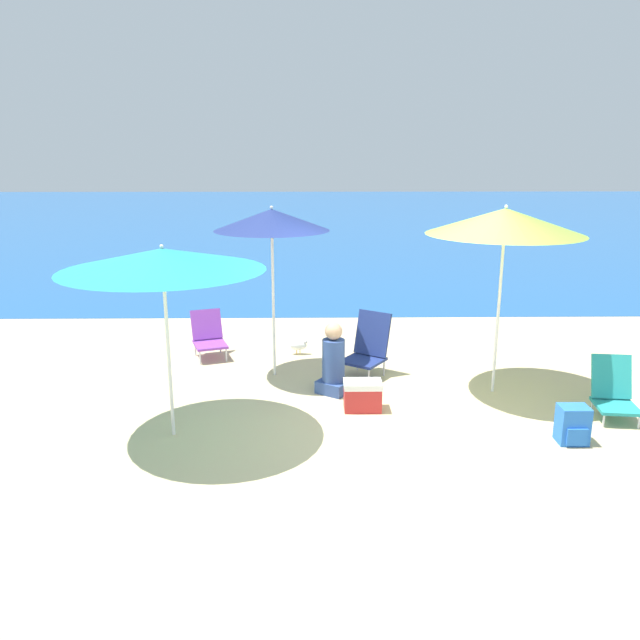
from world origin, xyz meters
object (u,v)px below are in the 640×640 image
Objects in this scene: beach_umbrella_navy at (272,220)px; beach_chair_purple at (208,335)px; backpack_blue at (573,425)px; beach_umbrella_lime at (505,222)px; beach_umbrella_teal at (162,260)px; person_seated_near at (333,363)px; cooler_box at (363,395)px; seagull at (299,345)px; beach_chair_navy at (368,346)px; beach_chair_teal at (614,391)px; water_bottle at (601,383)px.

beach_chair_purple is (-1.03, 0.84, -1.79)m from beach_umbrella_navy.
backpack_blue is (4.25, -2.96, -0.12)m from beach_chair_purple.
beach_umbrella_teal is (-3.80, -1.21, -0.25)m from beach_umbrella_lime.
beach_chair_purple is at bearing 140.75° from beach_umbrella_navy.
person_seated_near reaches higher than cooler_box.
cooler_box is (2.13, -2.05, -0.14)m from beach_chair_purple.
beach_umbrella_lime is at bearing 105.70° from backpack_blue.
beach_umbrella_lime is 3.57m from seagull.
beach_chair_navy is 1.93× the size of cooler_box.
beach_umbrella_navy is at bearing 166.84° from beach_umbrella_lime.
beach_umbrella_teal is at bearing -115.21° from seagull.
beach_umbrella_lime is at bearing 17.62° from beach_umbrella_teal.
person_seated_near reaches higher than beach_chair_teal.
water_bottle is at bearing 79.96° from beach_chair_teal.
seagull is at bearing 147.99° from beach_umbrella_lime.
beach_chair_navy is at bearing -2.11° from person_seated_near.
beach_umbrella_teal reaches higher than beach_chair_teal.
beach_umbrella_navy is 5.13× the size of cooler_box.
beach_chair_teal is 0.75× the size of person_seated_near.
beach_umbrella_lime is at bearing 11.60° from beach_chair_navy.
backpack_blue reaches higher than cooler_box.
beach_chair_navy is at bearing 39.20° from beach_umbrella_teal.
beach_umbrella_lime is 1.13× the size of beach_umbrella_teal.
beach_umbrella_teal is at bearing -106.71° from beach_chair_navy.
cooler_box is (1.11, -1.22, -1.93)m from beach_umbrella_navy.
beach_chair_navy is 0.94× the size of person_seated_near.
beach_umbrella_lime is 9.46× the size of water_bottle.
beach_umbrella_navy is 2.22m from beach_chair_purple.
beach_chair_navy is 1.23m from cooler_box.
beach_chair_teal is 1.54× the size of cooler_box.
person_seated_near is at bearing 173.49° from beach_chair_teal.
beach_chair_teal is (3.97, -1.45, -1.81)m from beach_umbrella_navy.
beach_umbrella_teal is 2.85× the size of beach_chair_purple.
cooler_box is at bearing -169.46° from water_bottle.
beach_umbrella_teal is 4.66× the size of cooler_box.
seagull is (-0.79, 2.12, -0.04)m from cooler_box.
beach_chair_navy reaches higher than beach_chair_teal.
beach_umbrella_teal is 3.03× the size of beach_chair_teal.
backpack_blue is at bearing -123.55° from water_bottle.
beach_chair_navy is at bearing -43.96° from seagull.
beach_umbrella_teal is at bearing -166.73° from water_bottle.
beach_umbrella_lime is 1.03× the size of beach_umbrella_navy.
cooler_box is at bearing -69.58° from seagull.
person_seated_near is at bearing -92.90° from beach_chair_navy.
beach_chair_purple is 5.45m from water_bottle.
seagull is (-3.90, 1.54, 0.04)m from water_bottle.
water_bottle is at bearing 10.54° from cooler_box.
beach_umbrella_lime is 5.84× the size of backpack_blue.
beach_umbrella_navy is 2.54m from cooler_box.
beach_chair_navy is 0.82m from person_seated_near.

